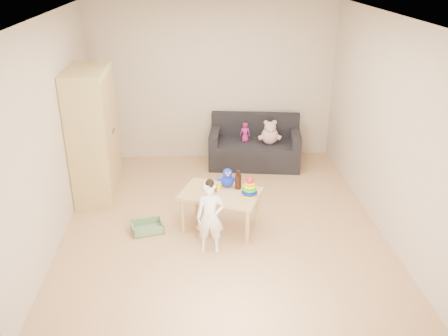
{
  "coord_description": "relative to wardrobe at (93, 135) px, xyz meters",
  "views": [
    {
      "loc": [
        -0.33,
        -5.41,
        3.21
      ],
      "look_at": [
        0.05,
        0.25,
        0.65
      ],
      "focal_mm": 38.0,
      "sensor_mm": 36.0,
      "label": 1
    }
  ],
  "objects": [
    {
      "name": "yellow_book",
      "position": [
        1.62,
        -0.9,
        -0.41
      ],
      "size": [
        0.28,
        0.28,
        0.02
      ],
      "primitive_type": "cube",
      "rotation": [
        0.0,
        0.0,
        -0.27
      ],
      "color": "yellow",
      "rests_on": "play_table"
    },
    {
      "name": "brown_bottle",
      "position": [
        1.94,
        -0.96,
        -0.31
      ],
      "size": [
        0.08,
        0.08,
        0.24
      ],
      "color": "black",
      "rests_on": "play_table"
    },
    {
      "name": "ring_stacker",
      "position": [
        2.06,
        -1.16,
        -0.33
      ],
      "size": [
        0.19,
        0.19,
        0.22
      ],
      "color": "#FFF70D",
      "rests_on": "play_table"
    },
    {
      "name": "blue_plush",
      "position": [
        1.81,
        -0.9,
        -0.29
      ],
      "size": [
        0.26,
        0.23,
        0.26
      ],
      "primitive_type": null,
      "rotation": [
        0.0,
        0.0,
        -0.39
      ],
      "color": "#1A2CEA",
      "rests_on": "play_table"
    },
    {
      "name": "room",
      "position": [
        1.73,
        -0.89,
        0.38
      ],
      "size": [
        4.5,
        4.5,
        4.5
      ],
      "color": "tan",
      "rests_on": "ground"
    },
    {
      "name": "wooden_figure",
      "position": [
        1.65,
        -1.04,
        -0.36
      ],
      "size": [
        0.05,
        0.05,
        0.11
      ],
      "primitive_type": null,
      "rotation": [
        0.0,
        0.0,
        -0.38
      ],
      "color": "brown",
      "rests_on": "play_table"
    },
    {
      "name": "wardrobe",
      "position": [
        0.0,
        0.0,
        0.0
      ],
      "size": [
        0.51,
        1.03,
        1.85
      ],
      "primitive_type": "cube",
      "color": "tan",
      "rests_on": "ground"
    },
    {
      "name": "pink_bear",
      "position": [
        2.62,
        0.8,
        -0.34
      ],
      "size": [
        0.36,
        0.34,
        0.34
      ],
      "primitive_type": null,
      "rotation": [
        0.0,
        0.0,
        -0.37
      ],
      "color": "#D39BA5",
      "rests_on": "sofa"
    },
    {
      "name": "play_table",
      "position": [
        1.71,
        -1.06,
        -0.67
      ],
      "size": [
        1.12,
        0.92,
        0.51
      ],
      "primitive_type": "cube",
      "rotation": [
        0.0,
        0.0,
        -0.38
      ],
      "color": "tan",
      "rests_on": "ground"
    },
    {
      "name": "storage_bin",
      "position": [
        0.78,
        -1.08,
        -0.86
      ],
      "size": [
        0.45,
        0.37,
        0.12
      ],
      "primitive_type": null,
      "rotation": [
        0.0,
        0.0,
        0.23
      ],
      "color": "gray",
      "rests_on": "ground"
    },
    {
      "name": "doll",
      "position": [
        2.23,
        0.91,
        -0.35
      ],
      "size": [
        0.19,
        0.16,
        0.32
      ],
      "primitive_type": "imported",
      "rotation": [
        0.0,
        0.0,
        -0.35
      ],
      "color": "#A71F7D",
      "rests_on": "sofa"
    },
    {
      "name": "toddler",
      "position": [
        1.56,
        -1.55,
        -0.48
      ],
      "size": [
        0.34,
        0.25,
        0.88
      ],
      "primitive_type": "imported",
      "rotation": [
        0.0,
        0.0,
        -0.1
      ],
      "color": "white",
      "rests_on": "ground"
    },
    {
      "name": "sofa",
      "position": [
        2.39,
        0.89,
        -0.72
      ],
      "size": [
        1.55,
        0.92,
        0.41
      ],
      "primitive_type": "cube",
      "rotation": [
        0.0,
        0.0,
        -0.14
      ],
      "color": "black",
      "rests_on": "ground"
    }
  ]
}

